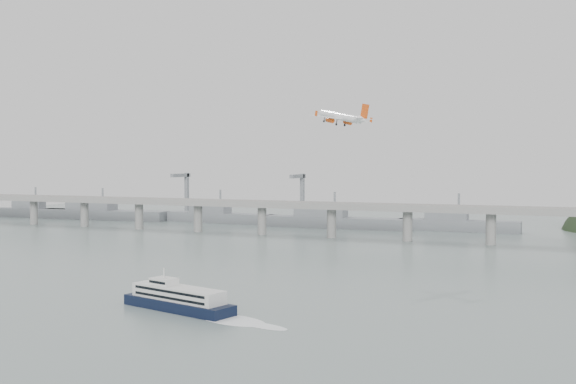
% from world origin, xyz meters
% --- Properties ---
extents(ground, '(900.00, 900.00, 0.00)m').
position_xyz_m(ground, '(0.00, 0.00, 0.00)').
color(ground, slate).
rests_on(ground, ground).
extents(bridge, '(800.00, 22.00, 23.90)m').
position_xyz_m(bridge, '(-1.15, 200.00, 17.65)').
color(bridge, gray).
rests_on(bridge, ground).
extents(distant_fleet, '(453.00, 60.90, 40.00)m').
position_xyz_m(distant_fleet, '(-155.36, 265.08, 6.22)').
color(distant_fleet, slate).
rests_on(distant_fleet, ground).
extents(ferry, '(69.50, 25.47, 13.33)m').
position_xyz_m(ferry, '(-5.96, -24.57, 3.62)').
color(ferry, black).
rests_on(ferry, ground).
extents(airliner, '(30.45, 28.70, 8.87)m').
position_xyz_m(airliner, '(22.18, 61.57, 68.27)').
color(airliner, white).
rests_on(airliner, ground).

